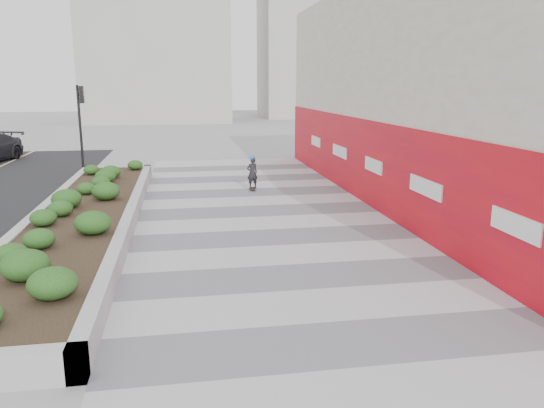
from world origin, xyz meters
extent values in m
plane|color=gray|center=(0.00, 0.00, 0.00)|extent=(160.00, 160.00, 0.00)
cube|color=#A8A8AD|center=(0.00, 3.00, 0.01)|extent=(8.00, 36.00, 0.01)
cube|color=beige|center=(7.00, 9.00, 4.00)|extent=(6.00, 24.00, 8.00)
cube|color=red|center=(4.02, 9.00, 1.50)|extent=(0.12, 24.00, 3.00)
cube|color=#9E9EA0|center=(-5.50, 15.85, 0.28)|extent=(3.00, 0.30, 0.55)
cube|color=#9E9EA0|center=(-6.85, 7.00, 0.28)|extent=(0.30, 18.00, 0.55)
cube|color=#9E9EA0|center=(-4.15, 7.00, 0.28)|extent=(0.30, 18.00, 0.55)
cube|color=#2D2116|center=(-5.50, 7.00, 0.25)|extent=(2.40, 17.40, 0.50)
cylinder|color=black|center=(-7.30, 17.50, 2.10)|extent=(0.12, 0.12, 4.20)
cube|color=black|center=(-7.12, 17.50, 3.75)|extent=(0.18, 0.28, 0.80)
cube|color=#ADAAA3|center=(-5.00, 55.00, 10.00)|extent=(16.00, 12.00, 20.00)
cube|color=#ADAAA3|center=(15.00, 60.00, 12.00)|extent=(14.00, 10.00, 24.00)
cylinder|color=#595654|center=(0.50, 3.00, 0.00)|extent=(0.44, 0.44, 0.01)
cube|color=black|center=(0.24, 11.85, 0.07)|extent=(0.27, 0.74, 0.02)
imported|color=black|center=(0.24, 11.85, 0.72)|extent=(0.54, 0.44, 1.29)
sphere|color=blue|center=(0.24, 11.85, 1.32)|extent=(0.23, 0.23, 0.23)
camera|label=1|loc=(-2.53, -9.20, 4.23)|focal=35.00mm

